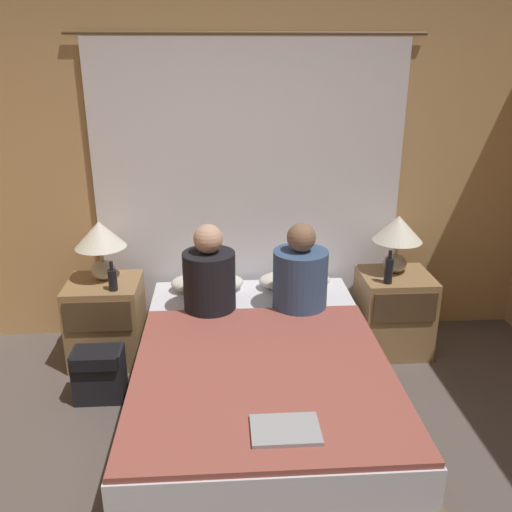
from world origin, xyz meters
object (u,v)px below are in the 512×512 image
(lamp_right, at_px, (398,233))
(person_left_in_bed, at_px, (209,278))
(lamp_left, at_px, (100,240))
(laptop_on_bed, at_px, (285,430))
(backpack_on_floor, at_px, (99,371))
(bed, at_px, (259,383))
(nightstand_left, at_px, (107,321))
(person_right_in_bed, at_px, (300,276))
(pillow_right, at_px, (295,280))
(pillow_left, at_px, (207,282))
(beer_bottle_on_right_stand, at_px, (389,270))
(nightstand_right, at_px, (393,312))
(beer_bottle_on_left_stand, at_px, (113,279))

(lamp_right, bearing_deg, person_left_in_bed, -167.79)
(lamp_left, bearing_deg, lamp_right, 0.00)
(lamp_right, distance_m, laptop_on_bed, 1.85)
(lamp_right, bearing_deg, backpack_on_floor, -164.40)
(bed, bearing_deg, nightstand_left, 144.51)
(person_left_in_bed, distance_m, person_right_in_bed, 0.58)
(pillow_right, relative_size, person_left_in_bed, 0.87)
(backpack_on_floor, bearing_deg, pillow_left, 42.93)
(beer_bottle_on_right_stand, bearing_deg, nightstand_left, 175.95)
(nightstand_left, distance_m, person_right_in_bed, 1.38)
(pillow_right, height_order, person_right_in_bed, person_right_in_bed)
(lamp_left, height_order, person_left_in_bed, person_left_in_bed)
(bed, height_order, nightstand_right, nightstand_right)
(nightstand_left, xyz_separation_m, nightstand_right, (2.02, 0.00, 0.00))
(nightstand_right, bearing_deg, lamp_left, 178.21)
(beer_bottle_on_left_stand, height_order, backpack_on_floor, beer_bottle_on_left_stand)
(laptop_on_bed, bearing_deg, backpack_on_floor, 136.04)
(pillow_right, bearing_deg, laptop_on_bed, -98.94)
(lamp_left, xyz_separation_m, beer_bottle_on_right_stand, (1.91, -0.20, -0.19))
(lamp_left, bearing_deg, laptop_on_bed, -55.38)
(lamp_left, xyz_separation_m, backpack_on_floor, (0.04, -0.55, -0.67))
(lamp_right, xyz_separation_m, person_left_in_bed, (-1.30, -0.28, -0.18))
(pillow_right, height_order, laptop_on_bed, pillow_right)
(pillow_right, xyz_separation_m, beer_bottle_on_left_stand, (-1.22, -0.26, 0.15))
(lamp_right, bearing_deg, beer_bottle_on_right_stand, -118.02)
(bed, relative_size, lamp_right, 5.03)
(person_left_in_bed, height_order, person_right_in_bed, person_left_in_bed)
(beer_bottle_on_right_stand, bearing_deg, person_right_in_bed, -172.29)
(pillow_right, xyz_separation_m, laptop_on_bed, (-0.25, -1.61, -0.02))
(beer_bottle_on_right_stand, bearing_deg, lamp_right, 61.98)
(bed, relative_size, person_right_in_bed, 3.50)
(lamp_right, relative_size, person_right_in_bed, 0.70)
(person_right_in_bed, bearing_deg, nightstand_right, 16.99)
(lamp_right, height_order, person_left_in_bed, person_left_in_bed)
(beer_bottle_on_right_stand, relative_size, backpack_on_floor, 0.69)
(pillow_left, bearing_deg, lamp_left, -174.97)
(bed, relative_size, backpack_on_floor, 6.05)
(bed, height_order, pillow_right, pillow_right)
(backpack_on_floor, bearing_deg, beer_bottle_on_left_stand, 80.28)
(person_left_in_bed, height_order, beer_bottle_on_right_stand, person_left_in_bed)
(lamp_right, distance_m, beer_bottle_on_left_stand, 1.94)
(person_left_in_bed, height_order, beer_bottle_on_left_stand, person_left_in_bed)
(pillow_right, distance_m, beer_bottle_on_right_stand, 0.67)
(bed, distance_m, person_right_in_bed, 0.74)
(lamp_left, bearing_deg, bed, -37.79)
(nightstand_right, bearing_deg, beer_bottle_on_right_stand, -127.94)
(lamp_left, height_order, lamp_right, same)
(laptop_on_bed, bearing_deg, nightstand_left, 125.74)
(lamp_right, height_order, beer_bottle_on_right_stand, lamp_right)
(lamp_right, bearing_deg, laptop_on_bed, -121.60)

